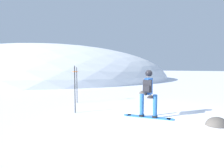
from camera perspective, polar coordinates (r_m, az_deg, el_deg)
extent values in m
plane|color=white|center=(7.10, 14.74, -9.89)|extent=(300.00, 300.00, 0.00)
ellipsoid|color=silver|center=(35.37, -17.13, 1.45)|extent=(40.92, 36.83, 11.51)
cube|color=blue|center=(7.13, 10.71, -9.67)|extent=(1.16, 1.41, 0.02)
cylinder|color=blue|center=(7.33, 4.68, -9.20)|extent=(0.28, 0.28, 0.02)
cylinder|color=blue|center=(7.00, 17.05, -10.03)|extent=(0.28, 0.28, 0.02)
cube|color=black|center=(7.17, 8.82, -9.21)|extent=(0.29, 0.26, 0.06)
cube|color=black|center=(7.07, 12.64, -9.46)|extent=(0.29, 0.26, 0.06)
cylinder|color=#235699|center=(7.09, 8.86, -6.22)|extent=(0.15, 0.15, 0.82)
cylinder|color=#235699|center=(6.99, 12.70, -6.43)|extent=(0.15, 0.15, 0.82)
cube|color=#1E4C9E|center=(6.94, 10.85, -0.64)|extent=(0.42, 0.39, 0.58)
cylinder|color=#1E4C9E|center=(6.72, 10.42, -0.81)|extent=(0.19, 0.20, 0.57)
cylinder|color=#1E4C9E|center=(7.16, 11.25, -0.49)|extent=(0.19, 0.20, 0.57)
sphere|color=black|center=(6.73, 10.02, -2.93)|extent=(0.11, 0.11, 0.11)
sphere|color=black|center=(7.22, 10.94, -2.45)|extent=(0.11, 0.11, 0.11)
cube|color=#232328|center=(6.74, 10.48, -0.61)|extent=(0.31, 0.33, 0.44)
cube|color=#232328|center=(6.65, 10.28, -1.37)|extent=(0.17, 0.20, 0.20)
sphere|color=tan|center=(6.91, 10.90, 2.87)|extent=(0.21, 0.21, 0.21)
sphere|color=black|center=(6.91, 10.90, 3.12)|extent=(0.25, 0.25, 0.25)
cube|color=navy|center=(7.04, 11.13, 2.89)|extent=(0.13, 0.15, 0.08)
cylinder|color=black|center=(10.06, -10.41, -0.44)|extent=(0.04, 0.04, 1.79)
cylinder|color=orange|center=(10.03, -10.46, 3.62)|extent=(0.20, 0.20, 0.02)
cone|color=black|center=(10.03, -10.48, 4.87)|extent=(0.04, 0.04, 0.08)
cylinder|color=black|center=(7.71, -10.99, -1.79)|extent=(0.04, 0.04, 1.83)
cylinder|color=orange|center=(7.67, -11.08, 3.66)|extent=(0.20, 0.20, 0.02)
cone|color=black|center=(7.67, -11.10, 5.30)|extent=(0.04, 0.04, 0.08)
ellipsoid|color=#282628|center=(11.79, 11.49, -4.12)|extent=(0.49, 0.41, 0.34)
ellipsoid|color=#4C4742|center=(13.78, 9.15, -2.85)|extent=(0.59, 0.50, 0.41)
ellipsoid|color=#4C4742|center=(6.89, 28.75, -10.74)|extent=(0.74, 0.63, 0.52)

